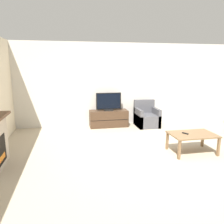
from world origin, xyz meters
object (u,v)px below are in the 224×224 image
Objects in this scene: armchair at (146,118)px; tv_stand at (109,118)px; remote at (185,133)px; coffee_table at (192,136)px; tv at (109,102)px.

tv_stand is at bearing 172.15° from armchair.
armchair is 2.36m from remote.
armchair is at bearing -7.85° from tv_stand.
tv_stand reaches higher than remote.
armchair reaches higher than tv_stand.
armchair reaches higher than coffee_table.
tv_stand is at bearing 90.00° from tv.
armchair is at bearing -7.75° from tv.
tv is at bearing 172.25° from armchair.
tv_stand is 2.85m from remote.
tv is 0.97× the size of armchair.
armchair is 2.39m from coffee_table.
tv_stand is 0.54m from tv.
remote is (1.31, -2.52, 0.19)m from tv_stand.
tv_stand is 1.52× the size of tv.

